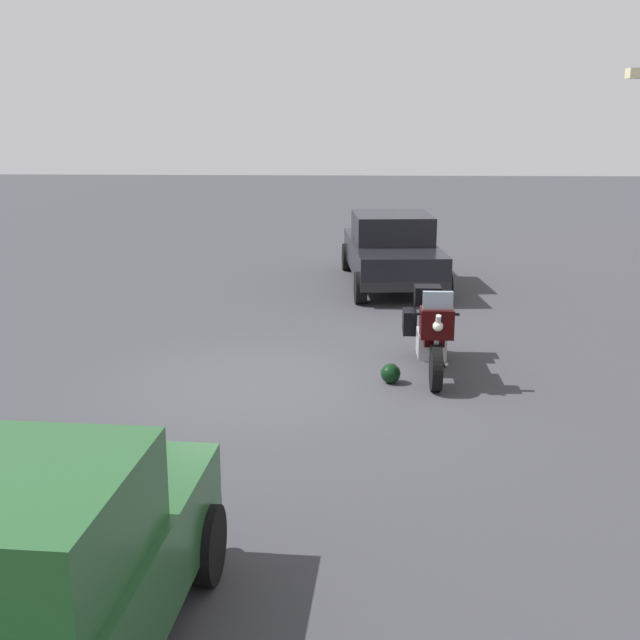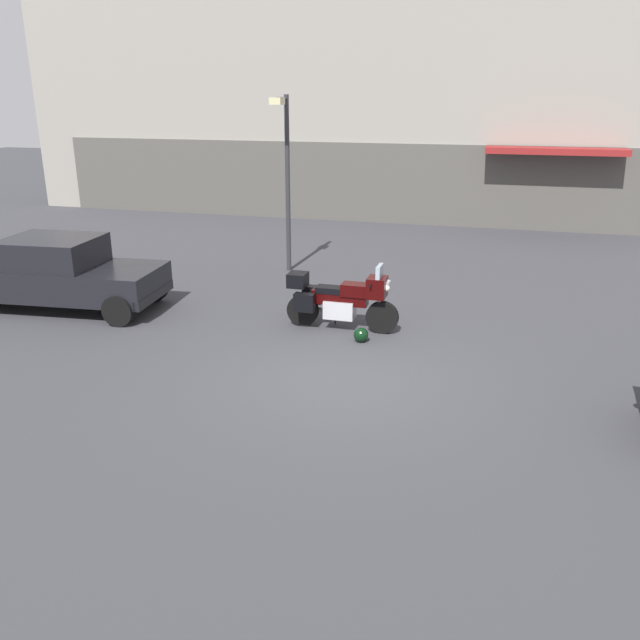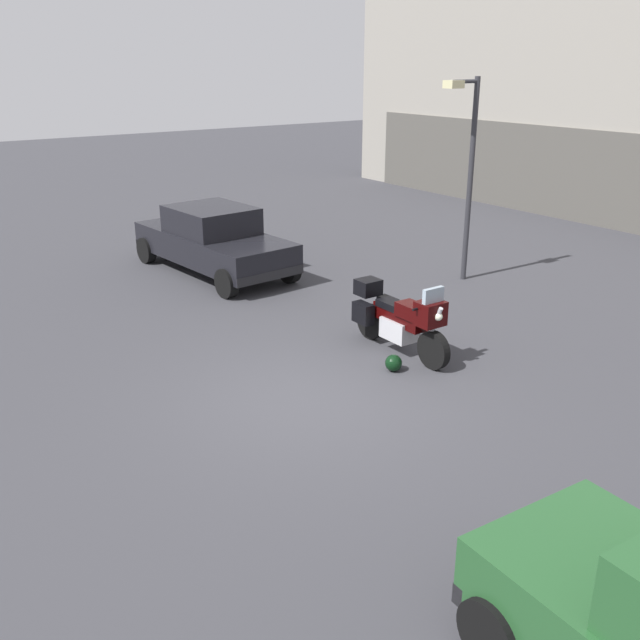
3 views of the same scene
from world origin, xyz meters
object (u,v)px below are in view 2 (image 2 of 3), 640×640
car_sedan_far (56,273)px  streetlamp_curbside (286,166)px  motorcycle (340,299)px  helmet (361,335)px

car_sedan_far → streetlamp_curbside: 6.05m
motorcycle → helmet: motorcycle is taller
motorcycle → helmet: bearing=-46.5°
helmet → streetlamp_curbside: 6.00m
car_sedan_far → helmet: bearing=172.7°
streetlamp_curbside → car_sedan_far: bearing=-131.9°
car_sedan_far → streetlamp_curbside: bearing=-136.8°
motorcycle → car_sedan_far: size_ratio=0.48×
car_sedan_far → streetlamp_curbside: streetlamp_curbside is taller
motorcycle → streetlamp_curbside: streetlamp_curbside is taller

